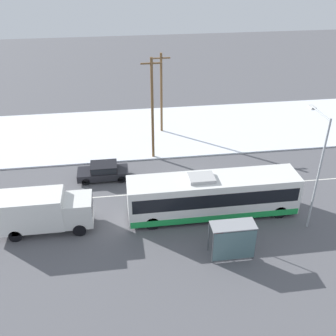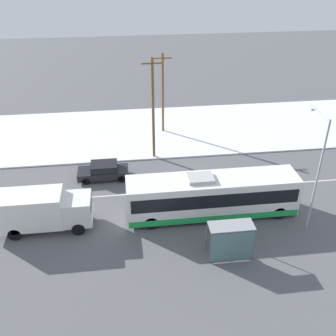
{
  "view_description": "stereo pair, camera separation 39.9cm",
  "coord_description": "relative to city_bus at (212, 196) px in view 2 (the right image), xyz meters",
  "views": [
    {
      "loc": [
        -6.02,
        -26.03,
        17.5
      ],
      "look_at": [
        -2.13,
        1.36,
        1.4
      ],
      "focal_mm": 42.0,
      "sensor_mm": 36.0,
      "label": 1
    },
    {
      "loc": [
        -5.62,
        -26.08,
        17.5
      ],
      "look_at": [
        -2.13,
        1.36,
        1.4
      ],
      "focal_mm": 42.0,
      "sensor_mm": 36.0,
      "label": 2
    }
  ],
  "objects": [
    {
      "name": "ground_plane",
      "position": [
        -0.46,
        3.34,
        -1.61
      ],
      "size": [
        120.0,
        120.0,
        0.0
      ],
      "primitive_type": "plane",
      "color": "#56565B"
    },
    {
      "name": "snow_lot",
      "position": [
        -0.46,
        14.98,
        -1.55
      ],
      "size": [
        80.0,
        12.38,
        0.12
      ],
      "color": "silver",
      "rests_on": "ground_plane"
    },
    {
      "name": "lane_marking_center",
      "position": [
        -0.46,
        3.34,
        -1.61
      ],
      "size": [
        60.0,
        0.12,
        0.0
      ],
      "color": "silver",
      "rests_on": "ground_plane"
    },
    {
      "name": "city_bus",
      "position": [
        0.0,
        0.0,
        0.0
      ],
      "size": [
        12.23,
        2.57,
        3.3
      ],
      "color": "white",
      "rests_on": "ground_plane"
    },
    {
      "name": "box_truck",
      "position": [
        -11.98,
        -0.11,
        -0.03
      ],
      "size": [
        6.55,
        2.3,
        2.86
      ],
      "color": "silver",
      "rests_on": "ground_plane"
    },
    {
      "name": "sedan_car",
      "position": [
        -7.87,
        6.08,
        -0.84
      ],
      "size": [
        4.21,
        1.8,
        1.41
      ],
      "rotation": [
        0.0,
        0.0,
        3.14
      ],
      "color": "black",
      "rests_on": "ground_plane"
    },
    {
      "name": "pedestrian_at_stop",
      "position": [
        -0.34,
        -3.27,
        -0.56
      ],
      "size": [
        0.62,
        0.27,
        1.71
      ],
      "color": "#23232D",
      "rests_on": "ground_plane"
    },
    {
      "name": "bus_shelter",
      "position": [
        0.16,
        -4.68,
        0.06
      ],
      "size": [
        2.79,
        1.2,
        2.4
      ],
      "color": "gray",
      "rests_on": "ground_plane"
    },
    {
      "name": "streetlamp",
      "position": [
        6.3,
        -1.9,
        3.53
      ],
      "size": [
        0.36,
        2.8,
        8.21
      ],
      "color": "#9EA3A8",
      "rests_on": "ground_plane"
    },
    {
      "name": "utility_pole_roadside",
      "position": [
        -3.32,
        9.25,
        3.21
      ],
      "size": [
        1.8,
        0.24,
        9.26
      ],
      "color": "brown",
      "rests_on": "ground_plane"
    },
    {
      "name": "utility_pole_snowlot",
      "position": [
        -1.84,
        14.75,
        2.68
      ],
      "size": [
        1.8,
        0.24,
        8.22
      ],
      "color": "brown",
      "rests_on": "ground_plane"
    }
  ]
}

